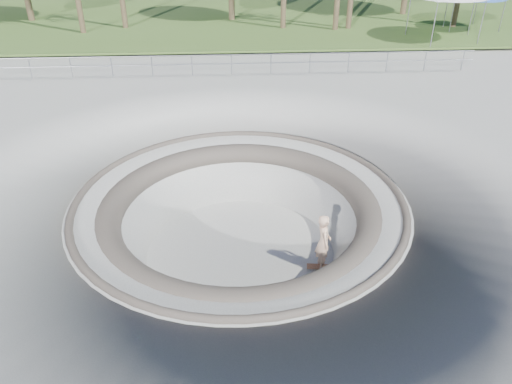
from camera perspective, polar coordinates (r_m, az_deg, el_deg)
ground at (r=15.32m, az=-1.92°, el=-0.99°), size 180.00×180.00×0.00m
skate_bowl at (r=16.36m, az=-1.81°, el=-6.44°), size 14.00×14.00×4.10m
distant_hills at (r=71.90m, az=-0.16°, el=18.75°), size 103.20×45.00×28.60m
safety_railing at (r=26.08m, az=-2.81°, el=14.37°), size 25.00×0.06×1.03m
skateboard at (r=15.73m, az=7.47°, el=-8.48°), size 0.91×0.36×0.09m
skater at (r=15.15m, az=7.71°, el=-5.67°), size 0.46×0.69×1.88m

